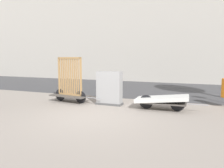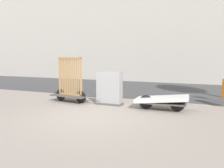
# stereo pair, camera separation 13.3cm
# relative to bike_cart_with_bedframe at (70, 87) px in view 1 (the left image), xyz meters

# --- Properties ---
(ground_plane) EXTENTS (60.00, 60.00, 0.00)m
(ground_plane) POSITION_rel_bike_cart_with_bedframe_xyz_m (1.92, -1.79, -0.63)
(ground_plane) COLOR gray
(road_strip) EXTENTS (56.00, 7.48, 0.01)m
(road_strip) POSITION_rel_bike_cart_with_bedframe_xyz_m (1.92, 5.38, -0.62)
(road_strip) COLOR #424244
(road_strip) RESTS_ON ground_plane
(building_facade) EXTENTS (48.00, 4.00, 9.85)m
(building_facade) POSITION_rel_bike_cart_with_bedframe_xyz_m (1.92, 11.12, 4.30)
(building_facade) COLOR #B2ADA3
(building_facade) RESTS_ON ground_plane
(bike_cart_with_bedframe) EXTENTS (2.44, 0.98, 1.90)m
(bike_cart_with_bedframe) POSITION_rel_bike_cart_with_bedframe_xyz_m (0.00, 0.00, 0.00)
(bike_cart_with_bedframe) COLOR #4C4742
(bike_cart_with_bedframe) RESTS_ON ground_plane
(bike_cart_with_mattress) EXTENTS (2.50, 0.89, 0.57)m
(bike_cart_with_mattress) POSITION_rel_bike_cart_with_bedframe_xyz_m (3.84, 0.00, -0.26)
(bike_cart_with_mattress) COLOR #4C4742
(bike_cart_with_mattress) RESTS_ON ground_plane
(utility_cabinet) EXTENTS (1.05, 0.44, 1.33)m
(utility_cabinet) POSITION_rel_bike_cart_with_bedframe_xyz_m (1.75, 0.14, -0.01)
(utility_cabinet) COLOR #4C4C4C
(utility_cabinet) RESTS_ON ground_plane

